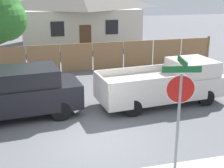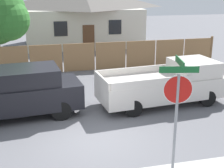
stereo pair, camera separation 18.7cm
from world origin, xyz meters
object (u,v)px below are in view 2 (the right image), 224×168
Objects in this scene: house at (83,15)px; red_suv at (18,91)px; orange_pickup at (167,84)px; stop_sign at (177,104)px.

red_suv is (-4.68, -14.70, -1.46)m from house.
house is 1.78× the size of orange_pickup.
stop_sign reaches higher than red_suv.
house is at bearing 90.19° from orange_pickup.
orange_pickup is at bearing 80.74° from stop_sign.
house reaches higher than red_suv.
red_suv reaches higher than orange_pickup.
red_suv is at bearing -107.64° from house.
stop_sign is at bearing -117.04° from orange_pickup.
orange_pickup is (6.14, 0.03, -0.16)m from red_suv.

